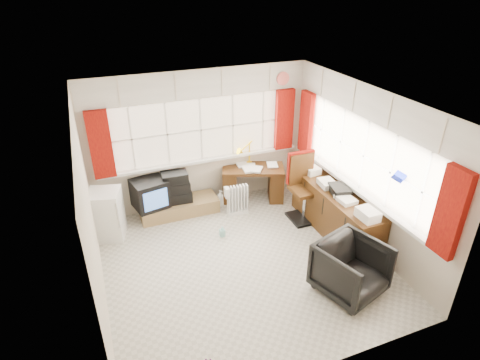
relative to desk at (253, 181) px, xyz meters
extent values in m
plane|color=beige|center=(-0.91, -1.73, -0.37)|extent=(4.00, 4.00, 0.00)
plane|color=beige|center=(-0.91, 0.27, 0.88)|extent=(4.00, 0.00, 4.00)
plane|color=beige|center=(-0.91, -3.73, 0.88)|extent=(4.00, 0.00, 4.00)
plane|color=beige|center=(-2.91, -1.73, 0.88)|extent=(0.00, 4.00, 4.00)
plane|color=beige|center=(1.09, -1.73, 0.88)|extent=(0.00, 4.00, 4.00)
plane|color=white|center=(-0.91, -1.73, 2.13)|extent=(4.00, 4.00, 0.00)
plane|color=beige|center=(-0.91, 0.25, 1.08)|extent=(3.60, 0.00, 3.60)
cube|color=white|center=(-0.91, 0.21, 0.50)|extent=(3.70, 0.12, 0.05)
cube|color=white|center=(-2.11, 0.24, 1.08)|extent=(0.03, 0.02, 1.10)
cube|color=white|center=(-1.51, 0.24, 1.08)|extent=(0.03, 0.02, 1.10)
cube|color=white|center=(-0.91, 0.24, 1.08)|extent=(0.03, 0.02, 1.10)
cube|color=white|center=(-0.31, 0.24, 1.08)|extent=(0.03, 0.02, 1.10)
cube|color=white|center=(0.29, 0.24, 1.08)|extent=(0.03, 0.02, 1.10)
plane|color=beige|center=(1.07, -1.73, 1.08)|extent=(0.00, 3.60, 3.60)
cube|color=white|center=(1.03, -1.73, 0.50)|extent=(0.12, 3.70, 0.05)
cube|color=white|center=(1.06, -2.93, 1.08)|extent=(0.02, 0.03, 1.10)
cube|color=white|center=(1.06, -2.33, 1.08)|extent=(0.02, 0.03, 1.10)
cube|color=white|center=(1.06, -1.73, 1.08)|extent=(0.02, 0.03, 1.10)
cube|color=white|center=(1.06, -1.13, 1.08)|extent=(0.02, 0.03, 1.10)
cube|color=white|center=(1.06, -0.53, 1.08)|extent=(0.02, 0.03, 1.10)
cube|color=#961808|center=(-2.61, 0.17, 1.09)|extent=(0.35, 0.10, 1.15)
cube|color=#961808|center=(0.69, 0.17, 1.09)|extent=(0.35, 0.10, 1.15)
cube|color=#961808|center=(0.99, -0.13, 1.09)|extent=(0.10, 0.35, 1.15)
cube|color=#961808|center=(0.99, -3.43, 1.09)|extent=(0.10, 0.35, 1.15)
cube|color=silver|center=(-0.91, 0.23, 1.88)|extent=(3.95, 0.08, 0.48)
cube|color=silver|center=(1.05, -1.73, 1.88)|extent=(0.08, 3.95, 0.48)
cube|color=#532F13|center=(0.00, 0.00, 0.27)|extent=(1.27, 0.94, 0.05)
cube|color=#532F13|center=(-0.41, 0.16, -0.06)|extent=(0.43, 0.57, 0.61)
cube|color=#532F13|center=(0.41, -0.16, -0.06)|extent=(0.43, 0.57, 0.61)
cube|color=white|center=(0.00, 0.00, 0.30)|extent=(0.28, 0.32, 0.02)
cube|color=white|center=(0.00, 0.00, 0.31)|extent=(0.28, 0.32, 0.02)
cube|color=white|center=(0.00, 0.00, 0.31)|extent=(0.28, 0.32, 0.02)
cube|color=white|center=(0.00, 0.00, 0.31)|extent=(0.28, 0.32, 0.02)
cube|color=white|center=(0.00, 0.00, 0.32)|extent=(0.28, 0.32, 0.02)
cube|color=white|center=(0.00, 0.00, 0.32)|extent=(0.28, 0.32, 0.02)
cylinder|color=yellow|center=(0.01, 0.21, 0.30)|extent=(0.11, 0.11, 0.02)
cylinder|color=yellow|center=(0.01, 0.21, 0.51)|extent=(0.03, 0.03, 0.42)
cone|color=yellow|center=(0.01, 0.21, 0.68)|extent=(0.17, 0.14, 0.17)
cube|color=black|center=(0.56, -1.01, -0.35)|extent=(0.51, 0.51, 0.04)
cylinder|color=silver|center=(0.56, -1.01, -0.08)|extent=(0.07, 0.07, 0.58)
cube|color=#532F13|center=(0.56, -1.01, 0.21)|extent=(0.50, 0.48, 0.07)
cube|color=#532F13|center=(0.56, -0.76, 0.53)|extent=(0.45, 0.06, 0.56)
cube|color=#961808|center=(0.56, -0.76, 0.55)|extent=(0.49, 0.07, 0.58)
imported|color=black|center=(0.22, -2.82, 0.01)|extent=(1.03, 1.05, 0.76)
cube|color=white|center=(-0.47, -0.41, -0.33)|extent=(0.39, 0.17, 0.08)
cube|color=white|center=(-0.64, -0.40, -0.05)|extent=(0.03, 0.11, 0.49)
cube|color=white|center=(-0.59, -0.40, -0.05)|extent=(0.03, 0.11, 0.49)
cube|color=white|center=(-0.53, -0.40, -0.05)|extent=(0.03, 0.11, 0.49)
cube|color=white|center=(-0.47, -0.41, -0.05)|extent=(0.03, 0.11, 0.49)
cube|color=white|center=(-0.42, -0.41, -0.05)|extent=(0.03, 0.11, 0.49)
cube|color=white|center=(-0.36, -0.41, -0.05)|extent=(0.03, 0.11, 0.49)
cube|color=white|center=(-0.30, -0.42, -0.05)|extent=(0.03, 0.11, 0.49)
cube|color=#532F13|center=(0.82, -1.53, 0.01)|extent=(0.50, 2.00, 0.75)
cube|color=white|center=(0.79, -2.33, 0.43)|extent=(0.24, 0.32, 0.10)
cube|color=white|center=(0.79, -1.80, 0.43)|extent=(0.24, 0.32, 0.10)
cube|color=white|center=(0.79, -1.26, 0.43)|extent=(0.24, 0.32, 0.10)
cube|color=white|center=(0.79, -0.73, 0.43)|extent=(0.24, 0.32, 0.10)
cube|color=black|center=(0.85, -1.55, 0.44)|extent=(0.36, 0.42, 0.12)
cube|color=#A08450|center=(-1.46, -0.01, -0.24)|extent=(1.40, 0.50, 0.25)
cube|color=black|center=(-1.95, 0.02, 0.13)|extent=(0.65, 0.62, 0.51)
cube|color=#4877CE|center=(-1.89, -0.24, 0.13)|extent=(0.42, 0.11, 0.34)
cube|color=black|center=(-1.49, 0.03, -0.02)|extent=(0.56, 0.37, 0.20)
cube|color=black|center=(-1.49, 0.03, 0.17)|extent=(0.51, 0.35, 0.19)
cube|color=black|center=(-1.49, 0.03, 0.36)|extent=(0.47, 0.33, 0.18)
cube|color=white|center=(-2.71, -0.27, 0.05)|extent=(0.61, 0.61, 0.84)
cube|color=silver|center=(-2.55, -0.57, 0.17)|extent=(0.02, 0.02, 0.44)
imported|color=silver|center=(-0.68, -0.05, -0.20)|extent=(0.18, 0.18, 0.33)
imported|color=#91D8D1|center=(-0.97, -0.97, -0.27)|extent=(0.09, 0.09, 0.19)
camera|label=1|loc=(-2.72, -6.18, 3.59)|focal=30.00mm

